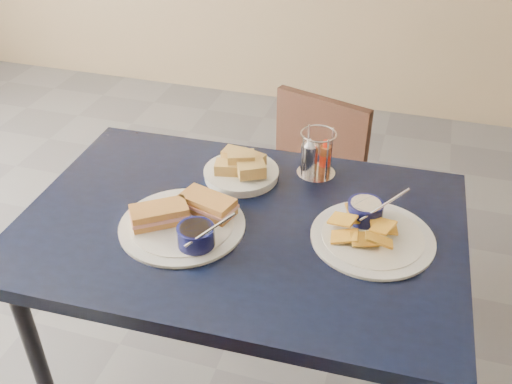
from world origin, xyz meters
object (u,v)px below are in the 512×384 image
(bread_basket, at_px, (241,169))
(dining_table, at_px, (241,243))
(chair_far, at_px, (301,187))
(plantain_plate, at_px, (370,229))
(sandwich_plate, at_px, (185,220))
(condiment_caddy, at_px, (315,157))

(bread_basket, bearing_deg, dining_table, -72.86)
(chair_far, xyz_separation_m, plantain_plate, (0.30, -0.60, 0.32))
(sandwich_plate, distance_m, condiment_caddy, 0.43)
(dining_table, xyz_separation_m, plantain_plate, (0.32, 0.04, 0.09))
(bread_basket, distance_m, condiment_caddy, 0.21)
(dining_table, bearing_deg, condiment_caddy, 64.25)
(chair_far, height_order, sandwich_plate, sandwich_plate)
(sandwich_plate, bearing_deg, bread_basket, 76.34)
(condiment_caddy, bearing_deg, dining_table, -115.75)
(sandwich_plate, height_order, bread_basket, sandwich_plate)
(chair_far, relative_size, condiment_caddy, 5.70)
(plantain_plate, xyz_separation_m, bread_basket, (-0.38, 0.15, 0.01))
(chair_far, xyz_separation_m, bread_basket, (-0.08, -0.45, 0.33))
(dining_table, distance_m, plantain_plate, 0.34)
(chair_far, height_order, bread_basket, bread_basket)
(plantain_plate, height_order, bread_basket, plantain_plate)
(chair_far, bearing_deg, bread_basket, -100.48)
(chair_far, distance_m, condiment_caddy, 0.53)
(plantain_plate, bearing_deg, bread_basket, 158.30)
(dining_table, distance_m, condiment_caddy, 0.33)
(plantain_plate, xyz_separation_m, condiment_caddy, (-0.19, 0.23, 0.04))
(dining_table, relative_size, condiment_caddy, 8.42)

